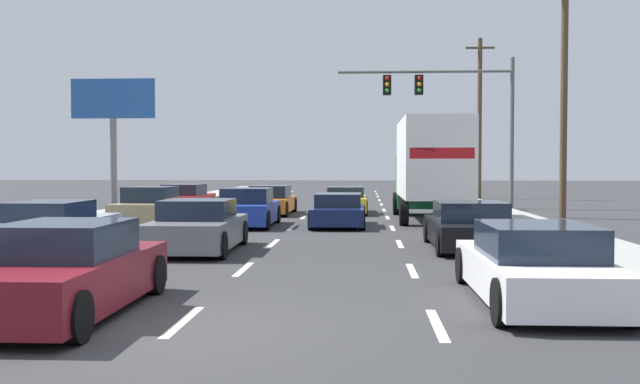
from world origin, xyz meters
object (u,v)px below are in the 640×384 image
object	(u,v)px
car_red	(185,200)
box_truck	(430,165)
car_black	(470,227)
car_navy	(338,211)
car_tan	(151,208)
car_maroon	(66,273)
utility_pole_far	(480,117)
car_silver	(55,230)
car_blue	(248,209)
car_yellow	(346,201)
car_gray	(198,228)
car_orange	(271,201)
roadside_billboard	(113,113)
utility_pole_mid	(564,93)
car_white	(535,266)
traffic_signal_mast	(441,98)

from	to	relation	value
car_red	box_truck	bearing A→B (deg)	-18.80
car_red	car_black	size ratio (longest dim) A/B	1.09
car_navy	car_tan	bearing A→B (deg)	-179.82
car_maroon	utility_pole_far	size ratio (longest dim) A/B	0.44
car_silver	car_blue	bearing A→B (deg)	67.67
car_yellow	utility_pole_far	xyz separation A→B (m)	(8.06, 14.59, 4.64)
car_maroon	utility_pole_far	world-z (taller)	utility_pole_far
car_silver	car_maroon	size ratio (longest dim) A/B	1.06
car_gray	car_maroon	world-z (taller)	car_maroon
car_tan	car_orange	world-z (taller)	car_tan
car_navy	car_black	size ratio (longest dim) A/B	1.01
car_blue	roadside_billboard	distance (m)	17.84
car_blue	utility_pole_mid	distance (m)	13.59
car_orange	utility_pole_mid	bearing A→B (deg)	-7.82
car_tan	car_white	world-z (taller)	car_tan
box_truck	car_white	size ratio (longest dim) A/B	1.87
car_navy	traffic_signal_mast	world-z (taller)	traffic_signal_mast
car_silver	car_navy	bearing A→B (deg)	52.20
car_navy	car_black	world-z (taller)	car_black
car_blue	box_truck	size ratio (longest dim) A/B	0.47
car_gray	car_silver	bearing A→B (deg)	-167.07
car_tan	roadside_billboard	bearing A→B (deg)	113.72
car_silver	car_black	size ratio (longest dim) A/B	1.10
car_orange	car_maroon	bearing A→B (deg)	-90.53
car_tan	utility_pole_mid	distance (m)	16.65
car_tan	car_black	xyz separation A→B (m)	(10.13, -6.71, -0.06)
car_maroon	car_navy	size ratio (longest dim) A/B	1.03
car_orange	car_white	world-z (taller)	car_orange
car_tan	utility_pole_far	xyz separation A→B (m)	(14.74, 21.50, 4.57)
car_tan	roadside_billboard	world-z (taller)	roadside_billboard
car_tan	car_navy	world-z (taller)	car_tan
car_red	car_black	distance (m)	16.57
car_yellow	utility_pole_far	size ratio (longest dim) A/B	0.44
car_red	car_orange	bearing A→B (deg)	0.28
car_gray	car_navy	distance (m)	8.23
car_maroon	roadside_billboard	xyz separation A→B (m)	(-9.47, 29.37, 4.37)
car_gray	utility_pole_mid	size ratio (longest dim) A/B	0.44
car_blue	box_truck	xyz separation A→B (m)	(6.52, 2.85, 1.54)
car_silver	car_gray	world-z (taller)	same
car_maroon	car_yellow	bearing A→B (deg)	81.23
car_gray	car_navy	bearing A→B (deg)	67.13
car_orange	car_white	distance (m)	21.16
car_blue	traffic_signal_mast	world-z (taller)	traffic_signal_mast
car_gray	utility_pole_mid	bearing A→B (deg)	45.16
car_white	car_black	bearing A→B (deg)	89.63
car_yellow	car_white	xyz separation A→B (m)	(3.40, -20.84, 0.02)
car_silver	utility_pole_mid	xyz separation A→B (m)	(15.29, 12.84, 4.40)
car_tan	car_gray	xyz separation A→B (m)	(3.39, -7.56, -0.03)
car_red	car_yellow	size ratio (longest dim) A/B	1.06
car_gray	utility_pole_far	world-z (taller)	utility_pole_far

